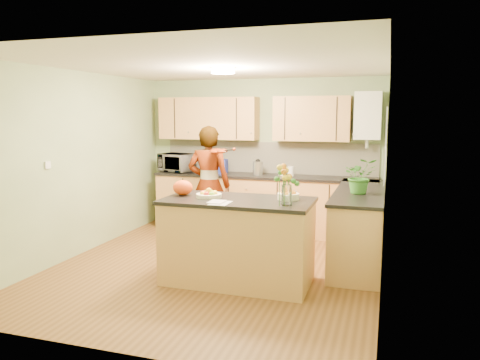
% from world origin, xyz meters
% --- Properties ---
extents(floor, '(4.50, 4.50, 0.00)m').
position_xyz_m(floor, '(0.00, 0.00, 0.00)').
color(floor, brown).
rests_on(floor, ground).
extents(ceiling, '(4.00, 4.50, 0.02)m').
position_xyz_m(ceiling, '(0.00, 0.00, 2.50)').
color(ceiling, silver).
rests_on(ceiling, wall_back).
extents(wall_back, '(4.00, 0.02, 2.50)m').
position_xyz_m(wall_back, '(0.00, 2.25, 1.25)').
color(wall_back, gray).
rests_on(wall_back, floor).
extents(wall_front, '(4.00, 0.02, 2.50)m').
position_xyz_m(wall_front, '(0.00, -2.25, 1.25)').
color(wall_front, gray).
rests_on(wall_front, floor).
extents(wall_left, '(0.02, 4.50, 2.50)m').
position_xyz_m(wall_left, '(-2.00, 0.00, 1.25)').
color(wall_left, gray).
rests_on(wall_left, floor).
extents(wall_right, '(0.02, 4.50, 2.50)m').
position_xyz_m(wall_right, '(2.00, 0.00, 1.25)').
color(wall_right, gray).
rests_on(wall_right, floor).
extents(back_counter, '(3.64, 0.62, 0.94)m').
position_xyz_m(back_counter, '(0.10, 1.95, 0.47)').
color(back_counter, tan).
rests_on(back_counter, floor).
extents(right_counter, '(0.62, 2.24, 0.94)m').
position_xyz_m(right_counter, '(1.70, 0.85, 0.47)').
color(right_counter, tan).
rests_on(right_counter, floor).
extents(splashback, '(3.60, 0.02, 0.52)m').
position_xyz_m(splashback, '(0.10, 2.23, 1.20)').
color(splashback, beige).
rests_on(splashback, back_counter).
extents(upper_cabinets, '(3.20, 0.34, 0.70)m').
position_xyz_m(upper_cabinets, '(-0.18, 2.08, 1.85)').
color(upper_cabinets, tan).
rests_on(upper_cabinets, wall_back).
extents(boiler, '(0.40, 0.30, 0.86)m').
position_xyz_m(boiler, '(1.70, 2.09, 1.90)').
color(boiler, white).
rests_on(boiler, wall_back).
extents(window_right, '(0.01, 1.30, 1.05)m').
position_xyz_m(window_right, '(1.99, 0.60, 1.55)').
color(window_right, white).
rests_on(window_right, wall_right).
extents(light_switch, '(0.02, 0.09, 0.09)m').
position_xyz_m(light_switch, '(-1.99, -0.60, 1.30)').
color(light_switch, white).
rests_on(light_switch, wall_left).
extents(ceiling_lamp, '(0.30, 0.30, 0.07)m').
position_xyz_m(ceiling_lamp, '(0.00, 0.30, 2.46)').
color(ceiling_lamp, '#FFEABF').
rests_on(ceiling_lamp, ceiling).
extents(peninsula_island, '(1.69, 0.87, 0.97)m').
position_xyz_m(peninsula_island, '(0.42, -0.40, 0.49)').
color(peninsula_island, tan).
rests_on(peninsula_island, floor).
extents(fruit_dish, '(0.29, 0.29, 0.10)m').
position_xyz_m(fruit_dish, '(0.07, -0.40, 1.01)').
color(fruit_dish, '#F5EAC4').
rests_on(fruit_dish, peninsula_island).
extents(orange_bowl, '(0.24, 0.24, 0.14)m').
position_xyz_m(orange_bowl, '(0.97, -0.25, 1.03)').
color(orange_bowl, '#F5EAC4').
rests_on(orange_bowl, peninsula_island).
extents(flower_vase, '(0.26, 0.26, 0.48)m').
position_xyz_m(flower_vase, '(1.02, -0.58, 1.29)').
color(flower_vase, silver).
rests_on(flower_vase, peninsula_island).
extents(orange_bag, '(0.26, 0.23, 0.18)m').
position_xyz_m(orange_bag, '(-0.28, -0.35, 1.06)').
color(orange_bag, '#F54B14').
rests_on(orange_bag, peninsula_island).
extents(papers, '(0.20, 0.27, 0.01)m').
position_xyz_m(papers, '(0.32, -0.70, 0.98)').
color(papers, silver).
rests_on(papers, peninsula_island).
extents(violinist, '(0.68, 0.47, 1.76)m').
position_xyz_m(violinist, '(-0.50, 1.04, 0.88)').
color(violinist, '#DD9E87').
rests_on(violinist, floor).
extents(violin, '(0.62, 0.53, 0.15)m').
position_xyz_m(violin, '(-0.30, 0.82, 1.41)').
color(violin, '#551405').
rests_on(violin, violinist).
extents(microwave, '(0.64, 0.52, 0.31)m').
position_xyz_m(microwave, '(-1.44, 1.93, 1.10)').
color(microwave, white).
rests_on(microwave, back_counter).
extents(blue_box, '(0.31, 0.24, 0.23)m').
position_xyz_m(blue_box, '(-0.68, 1.95, 1.06)').
color(blue_box, navy).
rests_on(blue_box, back_counter).
extents(kettle, '(0.16, 0.16, 0.30)m').
position_xyz_m(kettle, '(0.01, 1.93, 1.06)').
color(kettle, silver).
rests_on(kettle, back_counter).
extents(jar_cream, '(0.13, 0.13, 0.15)m').
position_xyz_m(jar_cream, '(0.40, 1.97, 1.02)').
color(jar_cream, '#F5EAC4').
rests_on(jar_cream, back_counter).
extents(jar_white, '(0.13, 0.13, 0.16)m').
position_xyz_m(jar_white, '(0.55, 1.95, 1.02)').
color(jar_white, white).
rests_on(jar_white, back_counter).
extents(potted_plant, '(0.48, 0.44, 0.44)m').
position_xyz_m(potted_plant, '(1.70, 0.59, 1.16)').
color(potted_plant, '#357A28').
rests_on(potted_plant, right_counter).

